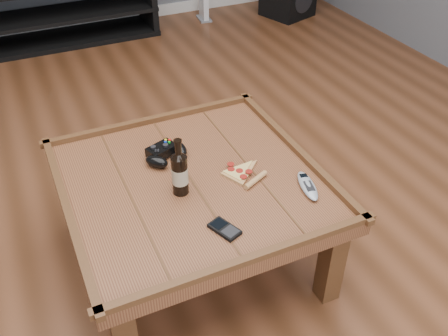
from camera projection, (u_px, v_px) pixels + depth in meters
name	position (u px, v px, depth m)	size (l,w,h in m)	color
ground	(195.00, 258.00, 2.26)	(6.00, 6.00, 0.00)	#4E2B16
baseboard	(68.00, 24.00, 4.40)	(5.00, 0.02, 0.10)	silver
coffee_table	(192.00, 191.00, 2.02)	(1.03, 1.03, 0.48)	#502816
media_console	(69.00, 11.00, 4.11)	(1.40, 0.45, 0.50)	black
beer_bottle	(180.00, 172.00, 1.87)	(0.06, 0.06, 0.24)	black
game_controller	(166.00, 153.00, 2.09)	(0.20, 0.17, 0.06)	black
pizza_slice	(242.00, 174.00, 2.01)	(0.22, 0.26, 0.02)	tan
smartphone	(225.00, 229.00, 1.75)	(0.10, 0.13, 0.02)	black
remote_control	(308.00, 186.00, 1.94)	(0.10, 0.19, 0.03)	#9399A0
game_console	(204.00, 8.00, 4.57)	(0.12, 0.20, 0.24)	gray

